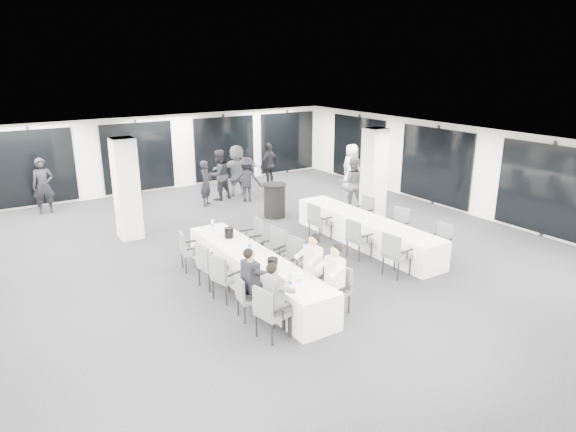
# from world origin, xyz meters

# --- Properties ---
(room) EXTENTS (14.04, 16.04, 2.84)m
(room) POSITION_xyz_m (0.89, 1.11, 1.39)
(room) COLOR #232328
(room) RESTS_ON ground
(column_left) EXTENTS (0.60, 0.60, 2.80)m
(column_left) POSITION_xyz_m (-2.80, 3.20, 1.40)
(column_left) COLOR silver
(column_left) RESTS_ON floor
(column_right) EXTENTS (0.60, 0.60, 2.80)m
(column_right) POSITION_xyz_m (4.20, 1.00, 1.40)
(column_right) COLOR silver
(column_right) RESTS_ON floor
(banquet_table_main) EXTENTS (0.90, 5.00, 0.75)m
(banquet_table_main) POSITION_xyz_m (-1.49, -1.58, 0.38)
(banquet_table_main) COLOR white
(banquet_table_main) RESTS_ON floor
(banquet_table_side) EXTENTS (0.90, 5.00, 0.75)m
(banquet_table_side) POSITION_xyz_m (2.34, -0.79, 0.38)
(banquet_table_side) COLOR white
(banquet_table_side) RESTS_ON floor
(cocktail_table) EXTENTS (0.77, 0.77, 1.07)m
(cocktail_table) POSITION_xyz_m (1.61, 2.68, 0.54)
(cocktail_table) COLOR black
(cocktail_table) RESTS_ON floor
(chair_main_left_near) EXTENTS (0.59, 0.63, 1.01)m
(chair_main_left_near) POSITION_xyz_m (-2.32, -3.57, 0.58)
(chair_main_left_near) COLOR #4D4F55
(chair_main_left_near) RESTS_ON floor
(chair_main_left_second) EXTENTS (0.49, 0.53, 0.87)m
(chair_main_left_second) POSITION_xyz_m (-2.31, -2.70, 0.50)
(chair_main_left_second) COLOR #4D4F55
(chair_main_left_second) RESTS_ON floor
(chair_main_left_mid) EXTENTS (0.62, 0.64, 1.01)m
(chair_main_left_mid) POSITION_xyz_m (-2.32, -1.75, 0.58)
(chair_main_left_mid) COLOR #4D4F55
(chair_main_left_mid) RESTS_ON floor
(chair_main_left_fourth) EXTENTS (0.57, 0.61, 1.01)m
(chair_main_left_fourth) POSITION_xyz_m (-2.33, -1.02, 0.58)
(chair_main_left_fourth) COLOR #4D4F55
(chair_main_left_fourth) RESTS_ON floor
(chair_main_left_far) EXTENTS (0.55, 0.59, 0.94)m
(chair_main_left_far) POSITION_xyz_m (-2.32, 0.15, 0.54)
(chair_main_left_far) COLOR #4D4F55
(chair_main_left_far) RESTS_ON floor
(chair_main_right_near) EXTENTS (0.52, 0.57, 0.93)m
(chair_main_right_near) POSITION_xyz_m (-0.66, -3.42, 0.53)
(chair_main_right_near) COLOR #4D4F55
(chair_main_right_near) RESTS_ON floor
(chair_main_right_second) EXTENTS (0.44, 0.50, 0.87)m
(chair_main_right_second) POSITION_xyz_m (-0.66, -2.71, 0.50)
(chair_main_right_second) COLOR #4D4F55
(chair_main_right_second) RESTS_ON floor
(chair_main_right_mid) EXTENTS (0.61, 0.64, 1.01)m
(chair_main_right_mid) POSITION_xyz_m (-0.65, -1.73, 0.58)
(chair_main_right_mid) COLOR #4D4F55
(chair_main_right_mid) RESTS_ON floor
(chair_main_right_fourth) EXTENTS (0.62, 0.65, 1.03)m
(chair_main_right_fourth) POSITION_xyz_m (-0.65, -0.99, 0.59)
(chair_main_right_fourth) COLOR #4D4F55
(chair_main_right_fourth) RESTS_ON floor
(chair_main_right_far) EXTENTS (0.57, 0.62, 1.02)m
(chair_main_right_far) POSITION_xyz_m (-0.65, -0.01, 0.58)
(chair_main_right_far) COLOR #4D4F55
(chair_main_right_far) RESTS_ON floor
(chair_side_left_near) EXTENTS (0.58, 0.63, 1.04)m
(chair_side_left_near) POSITION_xyz_m (1.50, -2.76, 0.59)
(chair_side_left_near) COLOR #4D4F55
(chair_side_left_near) RESTS_ON floor
(chair_side_left_mid) EXTENTS (0.54, 0.60, 1.01)m
(chair_side_left_mid) POSITION_xyz_m (1.50, -1.44, 0.58)
(chair_side_left_mid) COLOR #4D4F55
(chair_side_left_mid) RESTS_ON floor
(chair_side_left_far) EXTENTS (0.54, 0.60, 1.02)m
(chair_side_left_far) POSITION_xyz_m (1.50, 0.21, 0.58)
(chair_side_left_far) COLOR #4D4F55
(chair_side_left_far) RESTS_ON floor
(chair_side_right_near) EXTENTS (0.51, 0.56, 0.93)m
(chair_side_right_near) POSITION_xyz_m (3.17, -2.66, 0.53)
(chair_side_right_near) COLOR #4D4F55
(chair_side_right_near) RESTS_ON floor
(chair_side_right_mid) EXTENTS (0.58, 0.61, 0.96)m
(chair_side_right_mid) POSITION_xyz_m (3.17, -1.20, 0.55)
(chair_side_right_mid) COLOR #4D4F55
(chair_side_right_mid) RESTS_ON floor
(chair_side_right_far) EXTENTS (0.52, 0.58, 0.98)m
(chair_side_right_far) POSITION_xyz_m (3.18, 0.21, 0.56)
(chair_side_right_far) COLOR #4D4F55
(chair_side_right_far) RESTS_ON floor
(seated_guest_a) EXTENTS (0.50, 0.38, 1.44)m
(seated_guest_a) POSITION_xyz_m (-2.15, -3.56, 0.81)
(seated_guest_a) COLOR #56585E
(seated_guest_a) RESTS_ON floor
(seated_guest_b) EXTENTS (0.50, 0.38, 1.44)m
(seated_guest_b) POSITION_xyz_m (-2.15, -2.71, 0.81)
(seated_guest_b) COLOR black
(seated_guest_b) RESTS_ON floor
(seated_guest_c) EXTENTS (0.50, 0.38, 1.44)m
(seated_guest_c) POSITION_xyz_m (-0.82, -3.43, 0.81)
(seated_guest_c) COLOR white
(seated_guest_c) RESTS_ON floor
(seated_guest_d) EXTENTS (0.50, 0.38, 1.44)m
(seated_guest_d) POSITION_xyz_m (-0.82, -2.70, 0.81)
(seated_guest_d) COLOR white
(seated_guest_d) RESTS_ON floor
(standing_guest_a) EXTENTS (0.80, 0.81, 1.74)m
(standing_guest_a) POSITION_xyz_m (0.38, 5.09, 0.87)
(standing_guest_a) COLOR black
(standing_guest_a) RESTS_ON floor
(standing_guest_b) EXTENTS (1.08, 0.80, 2.01)m
(standing_guest_b) POSITION_xyz_m (1.06, 5.52, 1.01)
(standing_guest_b) COLOR black
(standing_guest_b) RESTS_ON floor
(standing_guest_c) EXTENTS (1.27, 1.16, 1.77)m
(standing_guest_c) POSITION_xyz_m (1.77, 4.76, 0.89)
(standing_guest_c) COLOR black
(standing_guest_c) RESTS_ON floor
(standing_guest_d) EXTENTS (1.30, 1.00, 1.95)m
(standing_guest_d) POSITION_xyz_m (3.50, 6.16, 0.97)
(standing_guest_d) COLOR black
(standing_guest_d) RESTS_ON floor
(standing_guest_e) EXTENTS (0.74, 1.04, 1.99)m
(standing_guest_e) POSITION_xyz_m (5.86, 4.05, 0.99)
(standing_guest_e) COLOR white
(standing_guest_e) RESTS_ON floor
(standing_guest_f) EXTENTS (2.01, 1.03, 2.09)m
(standing_guest_f) POSITION_xyz_m (1.87, 5.71, 1.05)
(standing_guest_f) COLOR #56585E
(standing_guest_f) RESTS_ON floor
(standing_guest_g) EXTENTS (0.81, 0.69, 2.04)m
(standing_guest_g) POSITION_xyz_m (-4.39, 7.07, 1.02)
(standing_guest_g) COLOR black
(standing_guest_g) RESTS_ON floor
(standing_guest_h) EXTENTS (1.10, 1.03, 1.96)m
(standing_guest_h) POSITION_xyz_m (4.28, 2.10, 0.98)
(standing_guest_h) COLOR #56585E
(standing_guest_h) RESTS_ON floor
(ice_bucket_near) EXTENTS (0.22, 0.22, 0.25)m
(ice_bucket_near) POSITION_xyz_m (-1.56, -2.44, 0.87)
(ice_bucket_near) COLOR black
(ice_bucket_near) RESTS_ON banquet_table_main
(ice_bucket_far) EXTENTS (0.22, 0.22, 0.25)m
(ice_bucket_far) POSITION_xyz_m (-1.42, -0.23, 0.87)
(ice_bucket_far) COLOR black
(ice_bucket_far) RESTS_ON banquet_table_main
(water_bottle_a) EXTENTS (0.07, 0.07, 0.22)m
(water_bottle_a) POSITION_xyz_m (-1.70, -3.30, 0.86)
(water_bottle_a) COLOR silver
(water_bottle_a) RESTS_ON banquet_table_main
(water_bottle_b) EXTENTS (0.08, 0.08, 0.24)m
(water_bottle_b) POSITION_xyz_m (-1.40, -1.19, 0.87)
(water_bottle_b) COLOR silver
(water_bottle_b) RESTS_ON banquet_table_main
(water_bottle_c) EXTENTS (0.07, 0.07, 0.23)m
(water_bottle_c) POSITION_xyz_m (-1.46, 0.61, 0.86)
(water_bottle_c) COLOR silver
(water_bottle_c) RESTS_ON banquet_table_main
(plate_a) EXTENTS (0.22, 0.22, 0.03)m
(plate_a) POSITION_xyz_m (-1.64, -3.13, 0.76)
(plate_a) COLOR white
(plate_a) RESTS_ON banquet_table_main
(plate_b) EXTENTS (0.19, 0.19, 0.03)m
(plate_b) POSITION_xyz_m (-1.43, -3.17, 0.76)
(plate_b) COLOR white
(plate_b) RESTS_ON banquet_table_main
(plate_c) EXTENTS (0.22, 0.22, 0.03)m
(plate_c) POSITION_xyz_m (-1.38, -2.23, 0.76)
(plate_c) COLOR white
(plate_c) RESTS_ON banquet_table_main
(wine_glass) EXTENTS (0.07, 0.07, 0.19)m
(wine_glass) POSITION_xyz_m (-1.30, -3.44, 0.89)
(wine_glass) COLOR silver
(wine_glass) RESTS_ON banquet_table_main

